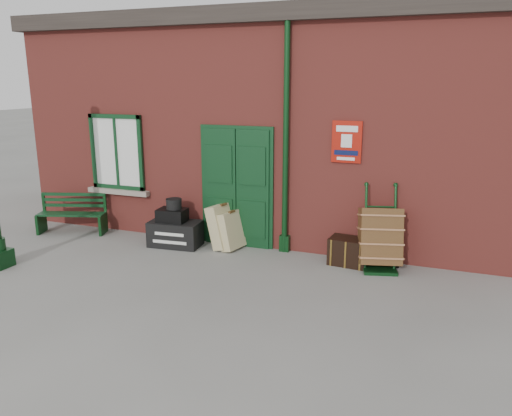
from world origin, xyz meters
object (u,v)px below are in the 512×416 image
at_px(houdini_trunk, 175,234).
at_px(porter_trolley, 380,237).
at_px(bench, 72,213).
at_px(dark_trunk, 349,251).

xyz_separation_m(houdini_trunk, porter_trolley, (3.75, 0.17, 0.30)).
height_order(bench, porter_trolley, porter_trolley).
relative_size(houdini_trunk, dark_trunk, 1.49).
bearing_deg(porter_trolley, dark_trunk, 164.62).
height_order(porter_trolley, dark_trunk, porter_trolley).
bearing_deg(porter_trolley, houdini_trunk, 167.40).
xyz_separation_m(bench, houdini_trunk, (2.40, -0.03, -0.18)).
bearing_deg(porter_trolley, bench, 166.11).
xyz_separation_m(bench, porter_trolley, (6.15, 0.14, 0.12)).
distance_m(bench, porter_trolley, 6.16).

